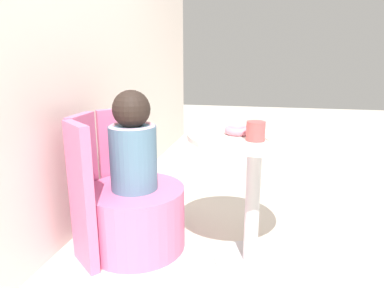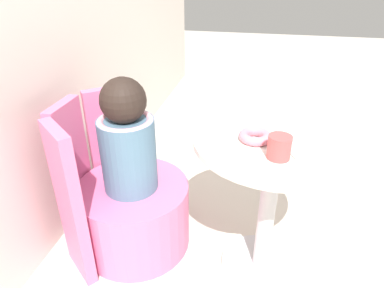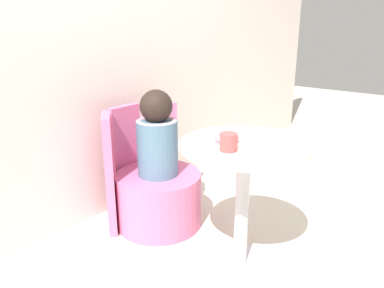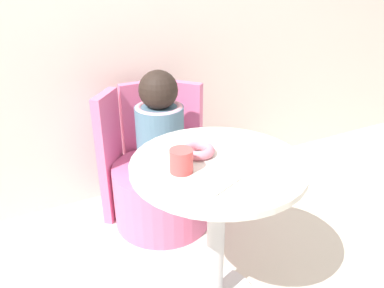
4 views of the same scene
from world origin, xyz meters
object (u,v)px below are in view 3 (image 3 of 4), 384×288
at_px(donut, 227,138).
at_px(tub_chair, 159,199).
at_px(round_table, 243,177).
at_px(child_figure, 157,136).
at_px(cup, 229,142).

bearing_deg(donut, tub_chair, 82.73).
xyz_separation_m(round_table, donut, (-0.04, 0.08, 0.20)).
relative_size(round_table, child_figure, 1.30).
relative_size(donut, cup, 1.48).
bearing_deg(child_figure, donut, -97.27).
relative_size(round_table, tub_chair, 1.28).
height_order(tub_chair, cup, cup).
distance_m(donut, cup, 0.14).
height_order(donut, cup, cup).
height_order(round_table, cup, cup).
bearing_deg(round_table, donut, 115.65).
height_order(tub_chair, donut, donut).
distance_m(round_table, cup, 0.27).
relative_size(round_table, cup, 8.22).
xyz_separation_m(round_table, child_figure, (0.03, 0.64, 0.09)).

